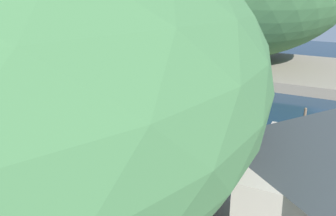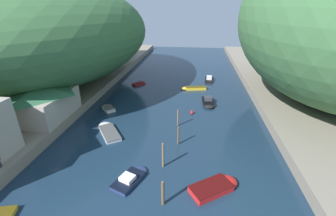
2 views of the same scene
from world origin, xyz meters
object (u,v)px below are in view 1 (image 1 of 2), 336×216
(boat_moored_right, at_px, (22,120))
(channel_buoy_near, at_px, (186,105))
(boat_white_cruiser, at_px, (164,93))
(boat_near_quay, at_px, (119,154))
(boat_mid_channel, at_px, (103,92))
(boat_open_rowboat, at_px, (327,152))
(boat_yellow_tender, at_px, (79,79))
(person_on_quay, at_px, (189,178))
(boat_far_upstream, at_px, (208,159))
(boathouse_shed, at_px, (136,168))

(boat_moored_right, height_order, channel_buoy_near, channel_buoy_near)
(boat_white_cruiser, bearing_deg, boat_near_quay, 10.70)
(boat_mid_channel, xyz_separation_m, boat_open_rowboat, (-5.81, -29.60, -0.05))
(boat_yellow_tender, height_order, channel_buoy_near, boat_yellow_tender)
(person_on_quay, bearing_deg, boat_yellow_tender, -33.91)
(boat_mid_channel, xyz_separation_m, boat_far_upstream, (-11.97, -20.22, -0.11))
(boathouse_shed, bearing_deg, boat_far_upstream, -5.22)
(boat_mid_channel, xyz_separation_m, person_on_quay, (-19.27, -21.59, 2.12))
(boat_moored_right, relative_size, channel_buoy_near, 4.25)
(channel_buoy_near, bearing_deg, boat_white_cruiser, 57.51)
(boat_mid_channel, height_order, boat_near_quay, boat_near_quay)
(boat_white_cruiser, bearing_deg, person_on_quay, 27.10)
(boat_yellow_tender, bearing_deg, person_on_quay, -125.14)
(boat_mid_channel, relative_size, boat_moored_right, 1.59)
(person_on_quay, bearing_deg, boat_near_quay, -21.60)
(boathouse_shed, bearing_deg, channel_buoy_near, 16.52)
(boat_white_cruiser, bearing_deg, boat_moored_right, -36.41)
(channel_buoy_near, bearing_deg, boat_mid_channel, 91.00)
(boat_moored_right, bearing_deg, boat_yellow_tender, 56.23)
(boat_mid_channel, relative_size, boat_near_quay, 1.73)
(boat_open_rowboat, relative_size, boat_far_upstream, 0.78)
(boathouse_shed, distance_m, boat_far_upstream, 11.24)
(boat_white_cruiser, xyz_separation_m, boat_far_upstream, (-15.15, -12.34, -0.19))
(boat_far_upstream, bearing_deg, boat_white_cruiser, 3.75)
(boathouse_shed, distance_m, boat_moored_right, 23.79)
(boat_mid_channel, bearing_deg, boat_near_quay, 119.21)
(channel_buoy_near, bearing_deg, boat_open_rowboat, -109.47)
(boat_moored_right, xyz_separation_m, channel_buoy_near, (12.90, -14.61, 0.08))
(boat_mid_channel, distance_m, boat_open_rowboat, 30.17)
(boat_yellow_tender, relative_size, boat_near_quay, 1.95)
(boat_white_cruiser, distance_m, channel_buoy_near, 5.53)
(boat_open_rowboat, relative_size, boat_near_quay, 1.50)
(boat_mid_channel, bearing_deg, boathouse_shed, 119.36)
(boat_mid_channel, bearing_deg, boat_open_rowboat, 157.61)
(boat_open_rowboat, relative_size, boat_moored_right, 1.38)
(boat_white_cruiser, bearing_deg, channel_buoy_near, 53.20)
(boathouse_shed, distance_m, boat_yellow_tender, 37.81)
(boat_white_cruiser, relative_size, person_on_quay, 3.04)
(boathouse_shed, distance_m, boat_white_cruiser, 28.30)
(boat_moored_right, bearing_deg, boat_near_quay, -60.74)
(boat_white_cruiser, distance_m, boat_yellow_tender, 15.47)
(boathouse_shed, bearing_deg, boat_white_cruiser, 23.94)
(boat_yellow_tender, height_order, boat_moored_right, boat_yellow_tender)
(boat_open_rowboat, xyz_separation_m, boat_moored_right, (-6.86, 31.67, -0.04))
(boat_near_quay, height_order, channel_buoy_near, channel_buoy_near)
(boat_near_quay, bearing_deg, boat_mid_channel, -2.57)
(boat_white_cruiser, relative_size, channel_buoy_near, 6.03)
(boat_mid_channel, height_order, channel_buoy_near, channel_buoy_near)
(boat_mid_channel, bearing_deg, boat_moored_right, 69.45)
(boat_moored_right, relative_size, boat_far_upstream, 0.57)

